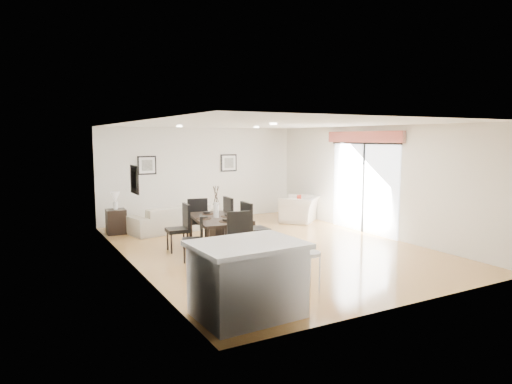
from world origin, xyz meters
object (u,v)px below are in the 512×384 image
dining_chair_head (240,235)px  side_table (116,222)px  coffee_table (231,229)px  kitchen_island (247,279)px  dining_chair_wfar (181,225)px  dining_chair_wnear (196,235)px  dining_chair_efar (233,218)px  sofa (174,218)px  dining_chair_enear (252,225)px  bar_stool (309,259)px  armchair (300,209)px  dining_table (216,221)px  dining_chair_foot (197,217)px

dining_chair_head → side_table: (-1.50, 3.99, -0.25)m
coffee_table → kitchen_island: size_ratio=0.68×
dining_chair_wfar → coffee_table: (1.51, 0.71, -0.36)m
dining_chair_wnear → dining_chair_head: dining_chair_head is taller
dining_chair_efar → dining_chair_head: 1.65m
dining_chair_wnear → coffee_table: dining_chair_wnear is taller
sofa → dining_chair_enear: 3.09m
bar_stool → dining_chair_efar: bearing=80.5°
coffee_table → side_table: 2.95m
coffee_table → dining_chair_head: bearing=-107.9°
armchair → dining_chair_head: 4.72m
dining_table → dining_chair_wnear: (-0.63, -0.47, -0.15)m
dining_table → dining_chair_wnear: 0.80m
dining_chair_efar → kitchen_island: size_ratio=0.72×
dining_chair_wfar → kitchen_island: (-0.42, -3.85, -0.05)m
dining_table → coffee_table: size_ratio=1.83×
kitchen_island → dining_chair_head: bearing=62.9°
dining_table → kitchen_island: (-1.04, -3.41, -0.15)m
armchair → dining_chair_efar: (-2.92, -1.61, 0.24)m
dining_chair_enear → side_table: 3.95m
sofa → coffee_table: 1.72m
dining_chair_wfar → kitchen_island: bearing=-1.3°
dining_table → dining_chair_head: (0.02, -1.09, -0.10)m
coffee_table → dining_table: bearing=-124.4°
dining_chair_enear → coffee_table: (0.28, 1.58, -0.40)m
dining_chair_wfar → dining_chair_head: 1.65m
armchair → coffee_table: 2.80m
sofa → coffee_table: sofa is taller
dining_chair_enear → dining_chair_head: bearing=139.7°
dining_chair_efar → kitchen_island: 4.20m
dining_chair_foot → dining_chair_enear: bearing=122.3°
armchair → kitchen_island: bearing=8.7°
armchair → dining_chair_efar: dining_chair_efar is taller
dining_chair_wnear → side_table: bearing=-145.9°
sofa → dining_chair_efar: 2.24m
dining_table → coffee_table: dining_table is taller
dining_chair_efar → bar_stool: 3.91m
armchair → bar_stool: (-3.56, -5.47, 0.29)m
coffee_table → kitchen_island: (-1.93, -4.55, 0.31)m
dining_table → dining_chair_wfar: dining_chair_wfar is taller
sofa → dining_chair_efar: size_ratio=2.14×
dining_chair_wfar → coffee_table: dining_chair_wfar is taller
dining_chair_enear → dining_chair_efar: 0.89m
sofa → side_table: 1.43m
dining_chair_wfar → dining_chair_foot: bearing=142.3°
side_table → bar_stool: bearing=-77.1°
sofa → bar_stool: bar_stool is taller
dining_chair_efar → dining_chair_head: (-0.60, -1.54, -0.04)m
dining_table → bar_stool: bar_stool is taller
dining_chair_wnear → dining_chair_efar: size_ratio=0.84×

